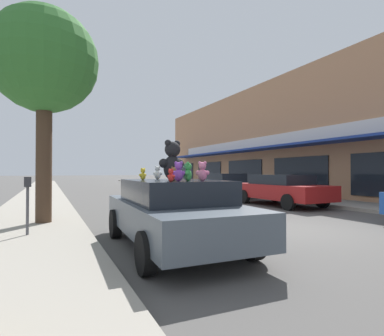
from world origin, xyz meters
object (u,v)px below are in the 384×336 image
at_px(plush_art_car, 174,211).
at_px(teddy_bear_pink, 202,172).
at_px(teddy_bear_purple, 179,172).
at_px(teddy_bear_giant, 172,161).
at_px(teddy_bear_red, 171,175).
at_px(parked_car_far_right, 223,184).
at_px(teddy_bear_yellow, 143,174).
at_px(teddy_bear_green, 188,172).
at_px(parking_meter, 28,198).
at_px(parked_car_far_center, 281,189).
at_px(teddy_bear_brown, 174,174).
at_px(teddy_bear_white, 158,173).
at_px(street_tree, 45,63).

bearing_deg(plush_art_car, teddy_bear_pink, -69.78).
bearing_deg(teddy_bear_purple, teddy_bear_pink, -137.56).
xyz_separation_m(teddy_bear_giant, teddy_bear_red, (-0.41, -0.95, -0.28)).
bearing_deg(parked_car_far_right, teddy_bear_pink, -123.36).
height_order(teddy_bear_yellow, teddy_bear_pink, teddy_bear_pink).
bearing_deg(plush_art_car, teddy_bear_green, -91.41).
xyz_separation_m(plush_art_car, teddy_bear_giant, (-0.04, -0.04, 1.01)).
bearing_deg(teddy_bear_giant, teddy_bear_pink, 96.13).
height_order(plush_art_car, teddy_bear_giant, teddy_bear_giant).
bearing_deg(teddy_bear_red, parking_meter, 12.23).
distance_m(teddy_bear_red, parking_meter, 3.68).
bearing_deg(teddy_bear_green, teddy_bear_yellow, -130.89).
relative_size(teddy_bear_giant, teddy_bear_yellow, 3.25).
relative_size(teddy_bear_red, parked_car_far_center, 0.05).
bearing_deg(parked_car_far_center, plush_art_car, -146.10).
xyz_separation_m(teddy_bear_brown, parking_meter, (-2.59, 2.17, -0.53)).
height_order(teddy_bear_pink, parked_car_far_right, teddy_bear_pink).
distance_m(teddy_bear_red, parked_car_far_right, 13.18).
height_order(teddy_bear_giant, teddy_bear_purple, teddy_bear_giant).
distance_m(teddy_bear_giant, teddy_bear_green, 0.78).
xyz_separation_m(teddy_bear_brown, teddy_bear_red, (-0.35, -0.70, -0.02)).
xyz_separation_m(teddy_bear_red, teddy_bear_green, (0.40, 0.20, 0.06)).
height_order(parked_car_far_center, parked_car_far_right, parked_car_far_right).
bearing_deg(teddy_bear_giant, parking_meter, -51.87).
bearing_deg(teddy_bear_yellow, plush_art_car, 122.55).
distance_m(teddy_bear_brown, teddy_bear_red, 0.78).
bearing_deg(teddy_bear_yellow, teddy_bear_purple, 82.51).
distance_m(teddy_bear_white, parking_meter, 2.89).
bearing_deg(teddy_bear_purple, teddy_bear_brown, -60.34).
distance_m(teddy_bear_giant, teddy_bear_pink, 0.82).
bearing_deg(teddy_bear_purple, teddy_bear_green, -142.12).
bearing_deg(street_tree, teddy_bear_green, -61.60).
height_order(plush_art_car, teddy_bear_purple, teddy_bear_purple).
bearing_deg(teddy_bear_brown, teddy_bear_giant, -96.30).
bearing_deg(teddy_bear_yellow, teddy_bear_pink, 101.60).
height_order(teddy_bear_giant, teddy_bear_pink, teddy_bear_giant).
bearing_deg(teddy_bear_red, street_tree, -2.54).
height_order(plush_art_car, teddy_bear_pink, teddy_bear_pink).
xyz_separation_m(teddy_bear_green, teddy_bear_purple, (-0.17, 0.02, 0.00)).
bearing_deg(teddy_bear_red, teddy_bear_purple, -72.39).
xyz_separation_m(teddy_bear_brown, teddy_bear_purple, (-0.12, -0.48, 0.04)).
height_order(teddy_bear_pink, street_tree, street_tree).
bearing_deg(teddy_bear_red, teddy_bear_brown, -52.01).
relative_size(plush_art_car, teddy_bear_brown, 16.69).
relative_size(plush_art_car, teddy_bear_giant, 5.55).
height_order(parked_car_far_center, street_tree, street_tree).
bearing_deg(teddy_bear_pink, teddy_bear_red, 55.75).
xyz_separation_m(teddy_bear_brown, parked_car_far_center, (7.28, 5.10, -0.73)).
height_order(teddy_bear_yellow, teddy_bear_brown, teddy_bear_brown).
distance_m(teddy_bear_brown, parking_meter, 3.42).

